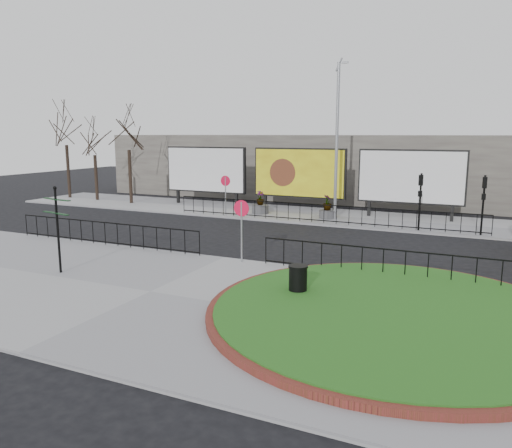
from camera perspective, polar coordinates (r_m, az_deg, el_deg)
The scene contains 24 objects.
ground at distance 20.65m, azimuth -3.63°, elevation -4.12°, with size 90.00×90.00×0.00m, color black.
pavement_near at distance 16.60m, azimuth -11.97°, elevation -7.74°, with size 30.00×10.00×0.12m, color gray.
pavement_far at distance 31.49m, azimuth 6.84°, elevation 0.96°, with size 44.00×6.00×0.12m, color gray.
brick_edge at distance 14.57m, azimuth 15.40°, elevation -9.84°, with size 10.40×10.40×0.18m, color maroon.
grass_lawn at distance 14.57m, azimuth 15.40°, elevation -9.77°, with size 10.00×10.00×0.22m, color #1B4813.
railing_near_left at distance 23.68m, azimuth -16.88°, elevation -1.02°, with size 10.00×0.10×1.10m, color black, non-canonical shape.
railing_near_right at distance 18.09m, azimuth 14.33°, elevation -4.32°, with size 9.00×0.10×1.10m, color black, non-canonical shape.
railing_far at distance 28.55m, azimuth 7.08°, elevation 1.23°, with size 18.00×0.10×1.10m, color black, non-canonical shape.
speed_sign_far at distance 30.82m, azimuth -3.50°, elevation 4.29°, with size 0.64×0.07×2.47m.
speed_sign_near at distance 19.46m, azimuth -1.66°, elevation 0.77°, with size 0.64×0.07×2.47m.
billboard_left at distance 35.58m, azimuth -5.76°, elevation 6.17°, with size 6.20×0.31×4.10m.
billboard_mid at distance 32.58m, azimuth 4.95°, elevation 5.80°, with size 6.20×0.31×4.10m.
billboard_right at distance 30.90m, azimuth 17.29°, elevation 5.13°, with size 6.20×0.31×4.10m.
lamp_post at distance 29.68m, azimuth 9.23°, elevation 9.58°, with size 0.74×0.18×9.23m.
signal_pole_a at distance 27.24m, azimuth 18.27°, elevation 3.38°, with size 0.22×0.26×3.00m.
signal_pole_b at distance 27.07m, azimuth 24.58°, elevation 2.93°, with size 0.22×0.26×3.00m.
tree_left at distance 37.46m, azimuth -14.28°, elevation 7.67°, with size 2.00×2.00×7.00m, color #2D2119, non-canonical shape.
tree_mid at distance 39.99m, azimuth -17.91°, elevation 7.07°, with size 2.00×2.00×6.20m, color #2D2119, non-canonical shape.
tree_far at distance 42.20m, azimuth -20.80°, elevation 7.93°, with size 2.00×2.00×7.50m, color #2D2119, non-canonical shape.
building_backdrop at distance 40.79m, azimuth 11.33°, elevation 6.40°, with size 40.00×10.00×5.00m, color slate.
fingerpost_sign at distance 19.31m, azimuth -21.77°, elevation 0.33°, with size 1.49×0.50×3.18m.
litter_bin at distance 15.61m, azimuth 4.81°, elevation -6.52°, with size 0.61×0.61×1.01m.
planter_a at distance 31.69m, azimuth 0.49°, elevation 2.04°, with size 1.06×1.06×1.43m.
planter_b at distance 30.15m, azimuth 8.13°, elevation 1.61°, with size 0.95×0.95×1.43m.
Camera 1 is at (9.59, -17.56, 5.14)m, focal length 35.00 mm.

